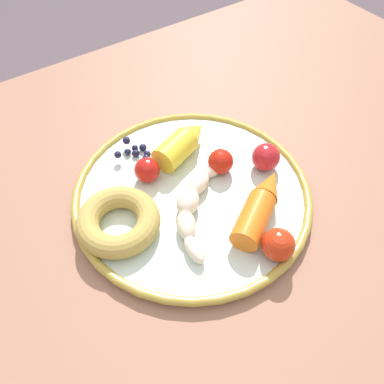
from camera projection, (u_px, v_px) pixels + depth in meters
ground_plane at (199, 339)px, 1.12m from camera, size 6.00×6.00×0.00m
dining_table at (204, 213)px, 0.64m from camera, size 1.26×0.85×0.70m
plate at (192, 193)px, 0.55m from camera, size 0.34×0.34×0.02m
banana at (194, 204)px, 0.52m from camera, size 0.13×0.13×0.03m
carrot_orange at (261, 205)px, 0.51m from camera, size 0.13×0.10×0.04m
carrot_yellow at (183, 143)px, 0.58m from camera, size 0.11×0.07×0.04m
donut at (118, 221)px, 0.50m from camera, size 0.12×0.12×0.03m
blueberry_pile at (135, 151)px, 0.59m from camera, size 0.05×0.05×0.02m
tomato_near at (281, 243)px, 0.47m from camera, size 0.04×0.04×0.04m
tomato_mid at (266, 157)px, 0.57m from camera, size 0.04×0.04×0.04m
tomato_far at (147, 170)px, 0.55m from camera, size 0.04×0.04×0.04m
tomato_extra at (221, 162)px, 0.56m from camera, size 0.04×0.04×0.04m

